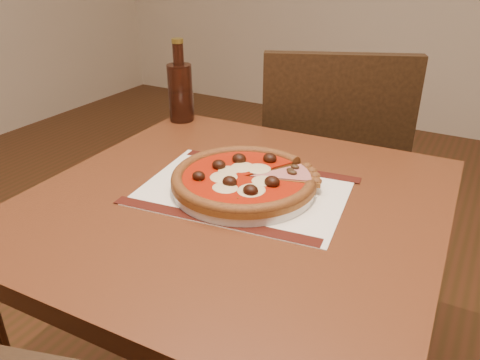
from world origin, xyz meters
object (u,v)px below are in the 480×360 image
pizza (244,177)px  bottle (180,90)px  table (235,239)px  chair_far (329,168)px  water_glass (182,105)px  plate (244,186)px

pizza → bottle: (-0.37, 0.30, 0.06)m
table → chair_far: (-0.02, 0.67, -0.11)m
table → pizza: 0.14m
chair_far → water_glass: (-0.35, -0.33, 0.26)m
table → bottle: bearing=138.2°
plate → bottle: bottle is taller
pizza → bottle: bearing=141.2°
chair_far → water_glass: size_ratio=11.55×
table → water_glass: size_ratio=10.26×
plate → water_glass: 0.49m
chair_far → bottle: (-0.35, -0.34, 0.30)m
chair_far → bottle: bearing=21.1°
bottle → chair_far: bearing=44.6°
table → pizza: bearing=87.6°
pizza → water_glass: bearing=140.3°
chair_far → plate: size_ratio=3.22×
chair_far → plate: 0.68m
plate → water_glass: bearing=140.4°
bottle → pizza: bearing=-38.8°
table → pizza: (0.00, 0.03, 0.13)m
chair_far → bottle: 0.57m
water_glass → pizza: bearing=-39.7°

